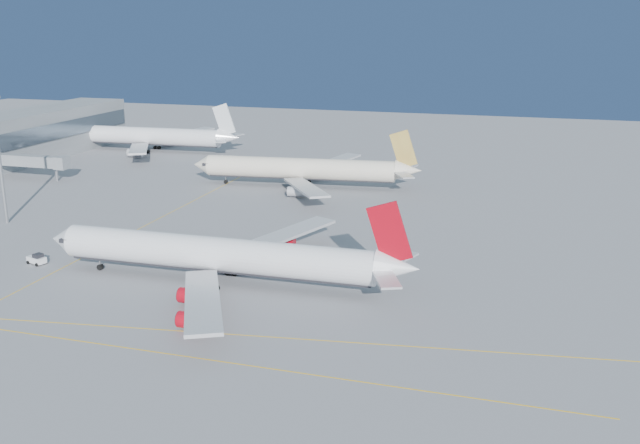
{
  "coord_description": "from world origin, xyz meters",
  "views": [
    {
      "loc": [
        38.5,
        -90.19,
        42.24
      ],
      "look_at": [
        2.33,
        29.45,
        7.0
      ],
      "focal_mm": 40.0,
      "sensor_mm": 36.0,
      "label": 1
    }
  ],
  "objects_px": {
    "airliner_etihad": "(305,169)",
    "pushback_tug": "(37,259)",
    "airliner_third": "(152,136)",
    "airliner_virgin": "(224,255)"
  },
  "relations": [
    {
      "from": "airliner_etihad",
      "to": "airliner_third",
      "type": "xyz_separation_m",
      "value": [
        -65.94,
        36.33,
        0.23
      ]
    },
    {
      "from": "airliner_virgin",
      "to": "pushback_tug",
      "type": "bearing_deg",
      "value": -179.52
    },
    {
      "from": "pushback_tug",
      "to": "airliner_third",
      "type": "bearing_deg",
      "value": 125.35
    },
    {
      "from": "airliner_third",
      "to": "airliner_etihad",
      "type": "bearing_deg",
      "value": -31.67
    },
    {
      "from": "airliner_virgin",
      "to": "airliner_etihad",
      "type": "bearing_deg",
      "value": 96.6
    },
    {
      "from": "airliner_virgin",
      "to": "airliner_etihad",
      "type": "xyz_separation_m",
      "value": [
        -9.3,
        72.41,
        -0.01
      ]
    },
    {
      "from": "airliner_virgin",
      "to": "airliner_third",
      "type": "relative_size",
      "value": 1.04
    },
    {
      "from": "airliner_third",
      "to": "pushback_tug",
      "type": "relative_size",
      "value": 16.14
    },
    {
      "from": "airliner_etihad",
      "to": "pushback_tug",
      "type": "xyz_separation_m",
      "value": [
        -27.23,
        -73.17,
        -3.95
      ]
    },
    {
      "from": "airliner_etihad",
      "to": "pushback_tug",
      "type": "height_order",
      "value": "airliner_etihad"
    }
  ]
}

